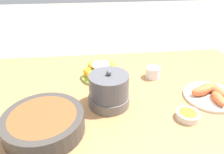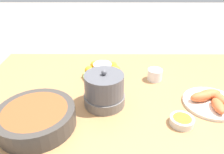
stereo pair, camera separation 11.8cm
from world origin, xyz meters
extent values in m
cylinder|color=#A87547|center=(-0.72, -0.43, 0.34)|extent=(0.06, 0.06, 0.69)
cylinder|color=#A87547|center=(0.72, -0.43, 0.34)|extent=(0.06, 0.06, 0.69)
cube|color=#A87547|center=(0.00, 0.00, 0.70)|extent=(1.54, 0.95, 0.03)
cylinder|color=#99CC4C|center=(0.11, -0.16, 0.72)|extent=(0.23, 0.23, 0.02)
sphere|color=#F4A823|center=(0.18, -0.15, 0.76)|extent=(0.05, 0.05, 0.05)
sphere|color=#F4A823|center=(0.17, -0.11, 0.76)|extent=(0.05, 0.05, 0.05)
sphere|color=#F4A823|center=(0.10, -0.08, 0.76)|extent=(0.05, 0.05, 0.05)
sphere|color=#F4A823|center=(0.06, -0.10, 0.76)|extent=(0.05, 0.05, 0.05)
sphere|color=#F4A823|center=(0.03, -0.16, 0.76)|extent=(0.05, 0.05, 0.05)
sphere|color=#F4A823|center=(0.05, -0.20, 0.76)|extent=(0.05, 0.05, 0.05)
sphere|color=#F4A823|center=(0.11, -0.23, 0.76)|extent=(0.05, 0.05, 0.05)
sphere|color=#F4A823|center=(0.16, -0.22, 0.76)|extent=(0.05, 0.05, 0.05)
ellipsoid|color=white|center=(0.11, -0.16, 0.79)|extent=(0.11, 0.11, 0.02)
sphere|color=#F4A823|center=(0.11, -0.16, 0.76)|extent=(0.05, 0.05, 0.05)
cylinder|color=#3D3833|center=(0.36, 0.26, 0.76)|extent=(0.32, 0.32, 0.08)
cylinder|color=brown|center=(0.36, 0.26, 0.79)|extent=(0.26, 0.26, 0.01)
cylinder|color=silver|center=(-0.24, 0.24, 0.73)|extent=(0.10, 0.10, 0.03)
cylinder|color=#B26623|center=(-0.24, 0.24, 0.75)|extent=(0.08, 0.08, 0.01)
cylinder|color=silver|center=(-0.41, 0.11, 0.72)|extent=(0.26, 0.26, 0.01)
ellipsoid|color=#E06033|center=(-0.37, 0.10, 0.75)|extent=(0.12, 0.08, 0.05)
ellipsoid|color=#E06033|center=(-0.42, 0.16, 0.75)|extent=(0.06, 0.11, 0.04)
ellipsoid|color=#E06033|center=(-0.45, 0.11, 0.75)|extent=(0.08, 0.12, 0.04)
ellipsoid|color=#E06033|center=(-0.41, 0.07, 0.75)|extent=(0.13, 0.08, 0.04)
cylinder|color=white|center=(-0.18, -0.12, 0.75)|extent=(0.08, 0.08, 0.06)
cylinder|color=#66605B|center=(0.09, 0.10, 0.74)|extent=(0.19, 0.19, 0.05)
cylinder|color=#515156|center=(0.09, 0.10, 0.82)|extent=(0.18, 0.18, 0.11)
sphere|color=#515156|center=(0.09, 0.10, 0.88)|extent=(0.02, 0.02, 0.02)
camera|label=1|loc=(0.17, 0.94, 1.34)|focal=35.00mm
camera|label=2|loc=(0.05, 0.94, 1.34)|focal=35.00mm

